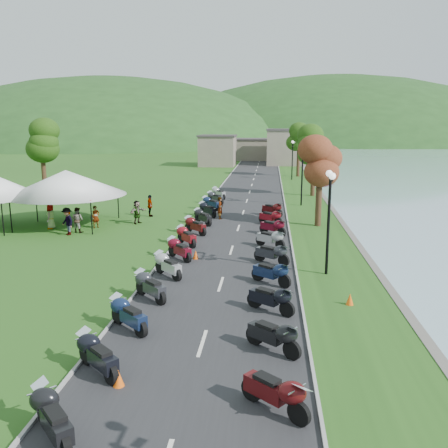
{
  "coord_description": "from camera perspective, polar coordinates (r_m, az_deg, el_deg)",
  "views": [
    {
      "loc": [
        2.16,
        -4.63,
        7.27
      ],
      "look_at": [
        -0.56,
        23.26,
        1.3
      ],
      "focal_mm": 38.0,
      "sensor_mm": 36.0,
      "label": 1
    }
  ],
  "objects": [
    {
      "name": "vendor_tent_main",
      "position": [
        36.1,
        -18.31,
        3.02
      ],
      "size": [
        5.63,
        5.63,
        4.0
      ],
      "primitive_type": null,
      "color": "white",
      "rests_on": "ground"
    },
    {
      "name": "pedestrian_c",
      "position": [
        33.16,
        -18.23,
        -1.25
      ],
      "size": [
        1.23,
        1.14,
        1.84
      ],
      "primitive_type": "imported",
      "rotation": [
        0.0,
        0.0,
        5.59
      ],
      "color": "slate",
      "rests_on": "ground"
    },
    {
      "name": "moto_row_left",
      "position": [
        25.85,
        -5.55,
        -3.1
      ],
      "size": [
        2.6,
        44.74,
        1.1
      ],
      "primitive_type": null,
      "color": "#331411",
      "rests_on": "ground"
    },
    {
      "name": "pedestrian_b",
      "position": [
        33.76,
        -17.13,
        -0.95
      ],
      "size": [
        0.93,
        0.67,
        1.72
      ],
      "primitive_type": "imported",
      "rotation": [
        0.0,
        0.0,
        2.87
      ],
      "color": "slate",
      "rests_on": "ground"
    },
    {
      "name": "tree_lakeside",
      "position": [
        34.33,
        11.44,
        5.73
      ],
      "size": [
        2.62,
        2.62,
        7.29
      ],
      "primitive_type": null,
      "color": "#295413",
      "rests_on": "ground"
    },
    {
      "name": "moto_row_right",
      "position": [
        23.52,
        5.75,
        -4.64
      ],
      "size": [
        2.6,
        32.12,
        1.1
      ],
      "primitive_type": null,
      "color": "#331411",
      "rests_on": "ground"
    },
    {
      "name": "far_building",
      "position": [
        89.85,
        2.95,
        8.97
      ],
      "size": [
        18.0,
        16.0,
        5.0
      ],
      "primitive_type": "cube",
      "color": "gray",
      "rests_on": "ground"
    },
    {
      "name": "road",
      "position": [
        45.27,
        2.77,
        2.78
      ],
      "size": [
        7.0,
        120.0,
        0.02
      ],
      "primitive_type": "cube",
      "color": "#2A2A2C",
      "rests_on": "ground"
    },
    {
      "name": "hills_backdrop",
      "position": [
        204.77,
        5.04,
        9.95
      ],
      "size": [
        360.0,
        120.0,
        76.0
      ],
      "primitive_type": null,
      "color": "#285621",
      "rests_on": "ground"
    },
    {
      "name": "traffic_cone_near",
      "position": [
        14.3,
        -12.59,
        -17.64
      ],
      "size": [
        0.33,
        0.33,
        0.52
      ],
      "primitive_type": "cone",
      "color": "#F2590C",
      "rests_on": "ground"
    },
    {
      "name": "pedestrian_a",
      "position": [
        34.83,
        -15.1,
        -0.45
      ],
      "size": [
        0.7,
        0.71,
        1.59
      ],
      "primitive_type": "imported",
      "rotation": [
        0.0,
        0.0,
        0.83
      ],
      "color": "slate",
      "rests_on": "ground"
    }
  ]
}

